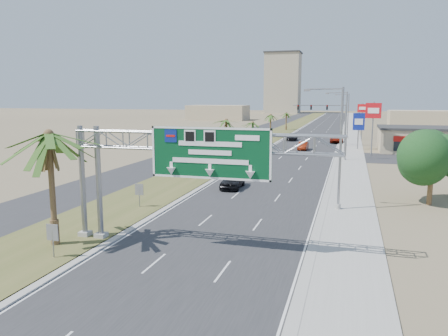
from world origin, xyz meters
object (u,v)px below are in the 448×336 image
car_mid_lane (303,146)px  pole_sign_blue (359,123)px  signal_mast (335,120)px  car_left_lane (233,180)px  store_building (435,141)px  sign_gantry (187,150)px  car_far (292,137)px  palm_near (49,135)px  car_right_lane (336,139)px  pole_sign_red_far (363,111)px  pole_sign_red_near (373,114)px

car_mid_lane → pole_sign_blue: (9.25, 3.30, 4.05)m
signal_mast → car_left_lane: 44.85m
store_building → sign_gantry: bearing=-112.4°
car_far → pole_sign_blue: 19.34m
palm_near → pole_sign_blue: palm_near is taller
store_building → car_left_lane: (-25.15, -37.92, -1.19)m
store_building → car_mid_lane: (-21.73, -2.79, -1.28)m
car_right_lane → pole_sign_blue: (4.02, -11.05, 3.99)m
palm_near → pole_sign_blue: 61.47m
palm_near → car_right_lane: bearing=78.1°
store_building → car_mid_lane: store_building is taller
palm_near → pole_sign_red_far: 80.60m
car_far → pole_sign_blue: pole_sign_blue is taller
sign_gantry → car_right_lane: 68.16m
car_right_lane → car_mid_lane: bearing=-112.3°
car_left_lane → car_right_lane: size_ratio=0.86×
car_mid_lane → palm_near: bearing=-98.6°
car_left_lane → pole_sign_blue: pole_sign_blue is taller
store_building → pole_sign_red_near: size_ratio=2.11×
palm_near → car_far: size_ratio=1.69×
signal_mast → pole_sign_blue: bearing=-51.5°
signal_mast → pole_sign_red_far: size_ratio=1.29×
car_right_lane → car_far: bearing=163.8°
car_left_lane → pole_sign_red_near: 34.66m
store_building → pole_sign_blue: pole_sign_blue is taller
palm_near → car_left_lane: bearing=73.2°
sign_gantry → pole_sign_red_near: pole_sign_red_near is taller
signal_mast → pole_sign_red_near: bearing=-64.0°
sign_gantry → pole_sign_red_far: (11.59, 76.22, 0.20)m
car_mid_lane → pole_sign_blue: 10.62m
sign_gantry → car_far: (-2.80, 69.94, -5.34)m
pole_sign_red_near → car_mid_lane: bearing=159.2°
signal_mast → car_far: size_ratio=2.09×
car_far → car_right_lane: bearing=-14.0°
store_building → pole_sign_blue: 12.79m
store_building → car_left_lane: 45.51m
car_right_lane → pole_sign_red_near: bearing=-74.4°
pole_sign_red_far → car_mid_lane: bearing=-114.1°
car_left_lane → car_right_lane: 50.23m
pole_sign_red_near → car_right_lane: bearing=107.9°
pole_sign_red_near → pole_sign_blue: 8.06m
car_right_lane → signal_mast: bearing=-95.7°
store_building → car_left_lane: bearing=-123.6°
car_left_lane → pole_sign_red_far: bearing=74.5°
pole_sign_red_far → pole_sign_red_near: bearing=-87.9°
car_mid_lane → car_right_lane: (5.23, 14.35, 0.06)m
pole_sign_red_near → car_far: bearing=126.3°
pole_sign_red_near → palm_near: bearing=-112.1°
car_far → store_building: bearing=-28.3°
signal_mast → pole_sign_red_near: 14.62m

